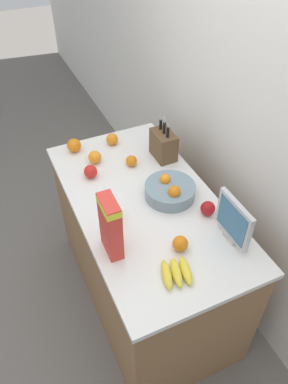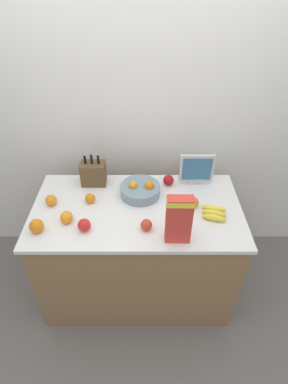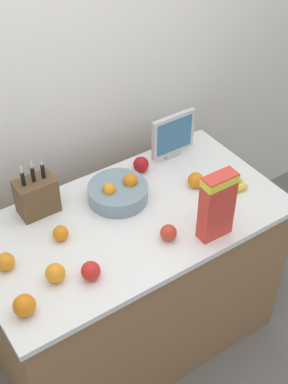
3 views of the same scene
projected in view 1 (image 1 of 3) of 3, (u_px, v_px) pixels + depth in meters
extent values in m
plane|color=slate|center=(145.00, 291.00, 2.70)|extent=(14.00, 14.00, 0.00)
cube|color=silver|center=(246.00, 115.00, 2.00)|extent=(9.00, 0.06, 2.60)
cube|color=olive|center=(145.00, 253.00, 2.40)|extent=(1.40, 0.74, 0.87)
cube|color=white|center=(145.00, 203.00, 2.10)|extent=(1.43, 0.77, 0.03)
cube|color=brown|center=(163.00, 145.00, 2.33)|extent=(0.18, 0.12, 0.18)
cylinder|color=black|center=(161.00, 125.00, 2.28)|extent=(0.02, 0.02, 0.06)
cube|color=silver|center=(161.00, 117.00, 2.25)|extent=(0.01, 0.00, 0.04)
cylinder|color=black|center=(164.00, 128.00, 2.25)|extent=(0.02, 0.02, 0.07)
cube|color=silver|center=(165.00, 120.00, 2.21)|extent=(0.01, 0.00, 0.04)
cylinder|color=black|center=(168.00, 132.00, 2.22)|extent=(0.02, 0.02, 0.07)
cube|color=silver|center=(168.00, 126.00, 2.19)|extent=(0.01, 0.00, 0.02)
cube|color=#B7B7BC|center=(230.00, 237.00, 1.87)|extent=(0.09, 0.03, 0.03)
cube|color=#B7B7BC|center=(234.00, 220.00, 1.79)|extent=(0.25, 0.02, 0.22)
cube|color=#33668C|center=(232.00, 221.00, 1.78)|extent=(0.21, 0.00, 0.18)
cube|color=red|center=(111.00, 227.00, 1.72)|extent=(0.15, 0.07, 0.33)
cube|color=yellow|center=(109.00, 205.00, 1.63)|extent=(0.15, 0.07, 0.04)
cylinder|color=gray|center=(170.00, 191.00, 2.09)|extent=(0.28, 0.28, 0.08)
sphere|color=orange|center=(174.00, 192.00, 2.01)|extent=(0.07, 0.07, 0.07)
sphere|color=orange|center=(165.00, 179.00, 2.09)|extent=(0.06, 0.06, 0.06)
ellipsoid|color=yellow|center=(167.00, 274.00, 1.70)|extent=(0.17, 0.09, 0.04)
ellipsoid|color=yellow|center=(176.00, 272.00, 1.71)|extent=(0.17, 0.08, 0.04)
ellipsoid|color=yellow|center=(186.00, 270.00, 1.71)|extent=(0.17, 0.08, 0.04)
sphere|color=red|center=(91.00, 172.00, 2.21)|extent=(0.08, 0.08, 0.08)
sphere|color=red|center=(115.00, 214.00, 1.96)|extent=(0.07, 0.07, 0.07)
sphere|color=#A31419|center=(208.00, 208.00, 1.99)|extent=(0.08, 0.08, 0.08)
sphere|color=orange|center=(95.00, 157.00, 2.32)|extent=(0.08, 0.08, 0.08)
sphere|color=orange|center=(131.00, 161.00, 2.30)|extent=(0.07, 0.07, 0.07)
sphere|color=orange|center=(180.00, 244.00, 1.81)|extent=(0.08, 0.08, 0.08)
sphere|color=orange|center=(74.00, 145.00, 2.40)|extent=(0.09, 0.09, 0.09)
sphere|color=orange|center=(112.00, 139.00, 2.47)|extent=(0.08, 0.08, 0.08)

